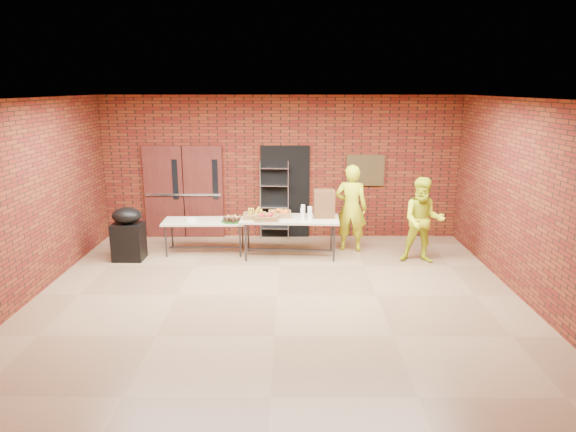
# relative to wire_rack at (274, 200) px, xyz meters

# --- Properties ---
(room) EXTENTS (8.08, 7.08, 3.28)m
(room) POSITION_rel_wire_rack_xyz_m (0.14, -3.32, 0.72)
(room) COLOR #876849
(room) RESTS_ON ground
(double_doors) EXTENTS (1.78, 0.12, 2.10)m
(double_doors) POSITION_rel_wire_rack_xyz_m (-2.05, 0.12, 0.17)
(double_doors) COLOR #4E1F16
(double_doors) RESTS_ON room
(dark_doorway) EXTENTS (1.10, 0.06, 2.10)m
(dark_doorway) POSITION_rel_wire_rack_xyz_m (0.24, 0.14, 0.17)
(dark_doorway) COLOR black
(dark_doorway) RESTS_ON room
(bronze_plaque) EXTENTS (0.85, 0.04, 0.70)m
(bronze_plaque) POSITION_rel_wire_rack_xyz_m (2.04, 0.13, 0.67)
(bronze_plaque) COLOR #3D2F18
(bronze_plaque) RESTS_ON room
(wire_rack) EXTENTS (0.66, 0.26, 1.77)m
(wire_rack) POSITION_rel_wire_rack_xyz_m (0.00, 0.00, 0.00)
(wire_rack) COLOR #ADAEB4
(wire_rack) RESTS_ON room
(table_left) EXTENTS (1.71, 0.74, 0.70)m
(table_left) POSITION_rel_wire_rack_xyz_m (-1.41, -1.06, -0.25)
(table_left) COLOR #BEB191
(table_left) RESTS_ON room
(table_right) EXTENTS (2.00, 0.92, 0.81)m
(table_right) POSITION_rel_wire_rack_xyz_m (0.35, -1.28, -0.15)
(table_right) COLOR #BEB191
(table_right) RESTS_ON room
(basket_bananas) EXTENTS (0.44, 0.34, 0.14)m
(basket_bananas) POSITION_rel_wire_rack_xyz_m (-0.36, -1.33, -0.02)
(basket_bananas) COLOR olive
(basket_bananas) RESTS_ON table_right
(basket_oranges) EXTENTS (0.45, 0.35, 0.14)m
(basket_oranges) POSITION_rel_wire_rack_xyz_m (0.14, -1.18, -0.02)
(basket_oranges) COLOR olive
(basket_oranges) RESTS_ON table_right
(basket_apples) EXTENTS (0.46, 0.35, 0.14)m
(basket_apples) POSITION_rel_wire_rack_xyz_m (-0.11, -1.47, -0.02)
(basket_apples) COLOR olive
(basket_apples) RESTS_ON table_right
(muffin_tray) EXTENTS (0.45, 0.45, 0.11)m
(muffin_tray) POSITION_rel_wire_rack_xyz_m (-0.82, -1.14, -0.14)
(muffin_tray) COLOR #194F15
(muffin_tray) RESTS_ON table_left
(napkin_box) EXTENTS (0.18, 0.12, 0.06)m
(napkin_box) POSITION_rel_wire_rack_xyz_m (-1.66, -1.11, -0.16)
(napkin_box) COLOR white
(napkin_box) RESTS_ON table_left
(coffee_dispenser) EXTENTS (0.41, 0.37, 0.55)m
(coffee_dispenser) POSITION_rel_wire_rack_xyz_m (1.04, -1.17, 0.19)
(coffee_dispenser) COLOR brown
(coffee_dispenser) RESTS_ON table_right
(cup_stack_front) EXTENTS (0.08, 0.08, 0.23)m
(cup_stack_front) POSITION_rel_wire_rack_xyz_m (0.60, -1.45, 0.04)
(cup_stack_front) COLOR white
(cup_stack_front) RESTS_ON table_right
(cup_stack_mid) EXTENTS (0.09, 0.09, 0.26)m
(cup_stack_mid) POSITION_rel_wire_rack_xyz_m (0.75, -1.40, 0.05)
(cup_stack_mid) COLOR white
(cup_stack_mid) RESTS_ON table_right
(cup_stack_back) EXTENTS (0.08, 0.08, 0.25)m
(cup_stack_back) POSITION_rel_wire_rack_xyz_m (0.62, -1.21, 0.05)
(cup_stack_back) COLOR white
(cup_stack_back) RESTS_ON table_right
(covered_grill) EXTENTS (0.60, 0.50, 1.07)m
(covered_grill) POSITION_rel_wire_rack_xyz_m (-2.87, -1.50, -0.35)
(covered_grill) COLOR black
(covered_grill) RESTS_ON room
(volunteer_woman) EXTENTS (0.75, 0.58, 1.83)m
(volunteer_woman) POSITION_rel_wire_rack_xyz_m (1.63, -0.87, 0.03)
(volunteer_woman) COLOR #C3CE16
(volunteer_woman) RESTS_ON room
(volunteer_man) EXTENTS (0.91, 0.76, 1.69)m
(volunteer_man) POSITION_rel_wire_rack_xyz_m (2.94, -1.62, -0.04)
(volunteer_man) COLOR #C3CE16
(volunteer_man) RESTS_ON room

